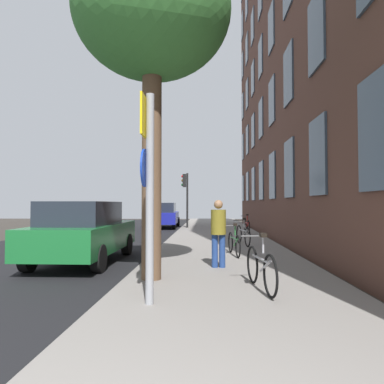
# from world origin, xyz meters

# --- Properties ---
(ground_plane) EXTENTS (41.80, 41.80, 0.00)m
(ground_plane) POSITION_xyz_m (-2.40, 15.00, 0.00)
(ground_plane) COLOR #332D28
(road_asphalt) EXTENTS (7.00, 38.00, 0.01)m
(road_asphalt) POSITION_xyz_m (-4.50, 15.00, 0.01)
(road_asphalt) COLOR black
(road_asphalt) RESTS_ON ground
(sidewalk) EXTENTS (4.20, 38.00, 0.12)m
(sidewalk) POSITION_xyz_m (1.10, 15.00, 0.06)
(sidewalk) COLOR gray
(sidewalk) RESTS_ON ground
(building_facade) EXTENTS (0.56, 27.00, 20.33)m
(building_facade) POSITION_xyz_m (3.69, 14.50, 10.18)
(building_facade) COLOR #513328
(building_facade) RESTS_ON ground
(sign_post) EXTENTS (0.16, 0.60, 3.08)m
(sign_post) POSITION_xyz_m (-0.24, 4.35, 1.92)
(sign_post) COLOR gray
(sign_post) RESTS_ON sidewalk
(traffic_light) EXTENTS (0.43, 0.24, 3.32)m
(traffic_light) POSITION_xyz_m (-0.70, 20.84, 2.40)
(traffic_light) COLOR black
(traffic_light) RESTS_ON sidewalk
(tree_near) EXTENTS (3.12, 3.12, 6.59)m
(tree_near) POSITION_xyz_m (-0.45, 6.04, 5.30)
(tree_near) COLOR brown
(tree_near) RESTS_ON sidewalk
(bicycle_0) EXTENTS (0.42, 1.71, 0.97)m
(bicycle_0) POSITION_xyz_m (1.53, 5.26, 0.50)
(bicycle_0) COLOR black
(bicycle_0) RESTS_ON sidewalk
(bicycle_1) EXTENTS (0.42, 1.68, 0.90)m
(bicycle_1) POSITION_xyz_m (1.39, 9.32, 0.47)
(bicycle_1) COLOR black
(bicycle_1) RESTS_ON sidewalk
(bicycle_2) EXTENTS (0.47, 1.75, 0.96)m
(bicycle_2) POSITION_xyz_m (1.88, 11.74, 0.50)
(bicycle_2) COLOR black
(bicycle_2) RESTS_ON sidewalk
(bicycle_3) EXTENTS (0.42, 1.66, 0.94)m
(bicycle_3) POSITION_xyz_m (2.58, 16.88, 0.49)
(bicycle_3) COLOR black
(bicycle_3) RESTS_ON sidewalk
(pedestrian_0) EXTENTS (0.47, 0.47, 1.54)m
(pedestrian_0) POSITION_xyz_m (0.88, 7.36, 1.00)
(pedestrian_0) COLOR navy
(pedestrian_0) RESTS_ON sidewalk
(car_0) EXTENTS (1.86, 4.43, 1.62)m
(car_0) POSITION_xyz_m (-2.65, 8.53, 0.84)
(car_0) COLOR #19662D
(car_0) RESTS_ON road_asphalt
(car_1) EXTENTS (1.87, 4.50, 1.62)m
(car_1) POSITION_xyz_m (-2.17, 22.13, 0.84)
(car_1) COLOR navy
(car_1) RESTS_ON road_asphalt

